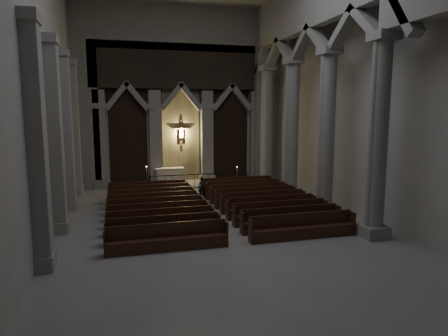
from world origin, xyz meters
name	(u,v)px	position (x,y,z in m)	size (l,w,h in m)	color
room	(226,47)	(0.00, 0.00, 7.60)	(24.00, 24.10, 12.00)	gray
sanctuary_wall	(181,87)	(0.00, 11.54, 6.62)	(14.00, 0.77, 12.00)	gray
right_arcade	(331,51)	(5.50, 1.33, 7.83)	(1.00, 24.00, 12.00)	gray
left_pilasters	(62,136)	(-6.75, 3.50, 3.91)	(0.60, 13.00, 8.03)	gray
sanctuary_step	(184,184)	(0.00, 10.60, 0.07)	(8.50, 2.60, 0.15)	gray
altar	(169,175)	(-0.94, 11.22, 0.65)	(1.96, 0.78, 1.00)	beige
altar_rail	(187,179)	(0.00, 9.38, 0.64)	(4.90, 0.09, 0.96)	black
candle_stand_left	(147,185)	(-2.63, 9.09, 0.44)	(0.27, 0.27, 1.62)	#AF8D36
candle_stand_right	(237,181)	(3.28, 9.05, 0.38)	(0.23, 0.23, 1.38)	#AF8D36
pews	(211,208)	(0.00, 2.63, 0.33)	(9.87, 9.46, 1.00)	black
worshipper	(202,188)	(0.32, 6.29, 0.62)	(0.45, 0.30, 1.25)	black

